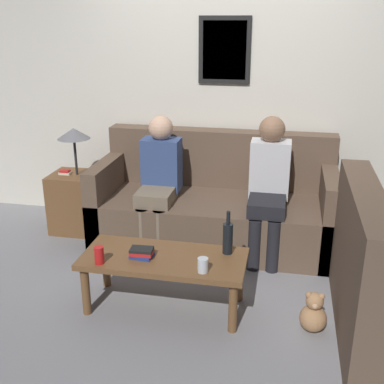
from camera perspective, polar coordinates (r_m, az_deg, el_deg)
name	(u,v)px	position (r m, az deg, el deg)	size (l,w,h in m)	color
ground_plane	(204,267)	(4.12, 1.42, -8.84)	(16.00, 16.00, 0.00)	gray
wall_back	(224,93)	(4.68, 3.83, 11.58)	(9.00, 0.08, 2.60)	silver
couch_main	(215,206)	(4.47, 2.71, -1.72)	(2.15, 0.93, 0.98)	brown
coffee_table	(164,264)	(3.44, -3.35, -8.46)	(1.16, 0.51, 0.41)	brown
side_table_with_lamp	(75,196)	(4.81, -13.75, -0.50)	(0.41, 0.41, 1.02)	brown
wine_bottle	(228,237)	(3.41, 4.26, -5.40)	(0.07, 0.07, 0.32)	black
drinking_glass	(203,265)	(3.19, 1.30, -8.66)	(0.07, 0.07, 0.10)	silver
book_stack	(142,253)	(3.40, -5.98, -7.18)	(0.16, 0.12, 0.07)	navy
soda_can	(99,255)	(3.35, -10.94, -7.35)	(0.07, 0.07, 0.12)	red
person_left	(159,177)	(4.30, -3.95, 1.83)	(0.34, 0.57, 1.18)	#756651
person_right	(269,182)	(4.15, 9.07, 1.14)	(0.34, 0.61, 1.21)	black
teddy_bear	(313,314)	(3.41, 14.20, -13.86)	(0.18, 0.18, 0.29)	#A87A51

